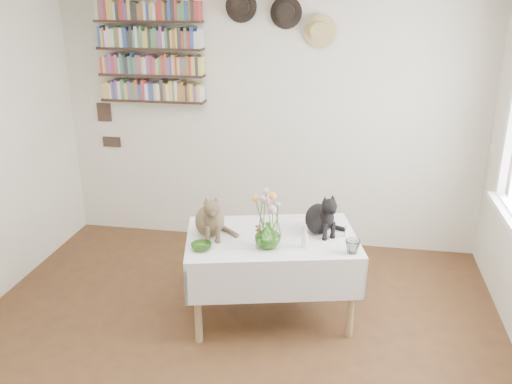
% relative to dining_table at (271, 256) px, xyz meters
% --- Properties ---
extents(room, '(4.08, 4.58, 2.58)m').
position_rel_dining_table_xyz_m(room, '(-0.23, -0.89, 0.74)').
color(room, brown).
rests_on(room, ground).
extents(dining_table, '(1.41, 1.08, 0.67)m').
position_rel_dining_table_xyz_m(dining_table, '(0.00, 0.00, 0.00)').
color(dining_table, white).
rests_on(dining_table, room).
extents(tabby_cat, '(0.33, 0.37, 0.35)m').
position_rel_dining_table_xyz_m(tabby_cat, '(-0.46, -0.05, 0.34)').
color(tabby_cat, '#776444').
rests_on(tabby_cat, dining_table).
extents(black_cat, '(0.36, 0.36, 0.34)m').
position_rel_dining_table_xyz_m(black_cat, '(0.34, 0.13, 0.33)').
color(black_cat, black).
rests_on(black_cat, dining_table).
extents(flower_vase, '(0.19, 0.19, 0.19)m').
position_rel_dining_table_xyz_m(flower_vase, '(0.00, -0.19, 0.26)').
color(flower_vase, '#74C146').
rests_on(flower_vase, dining_table).
extents(green_bowl, '(0.17, 0.17, 0.05)m').
position_rel_dining_table_xyz_m(green_bowl, '(-0.45, -0.31, 0.19)').
color(green_bowl, '#74C146').
rests_on(green_bowl, dining_table).
extents(drinking_glass, '(0.11, 0.11, 0.10)m').
position_rel_dining_table_xyz_m(drinking_glass, '(0.59, -0.18, 0.21)').
color(drinking_glass, white).
rests_on(drinking_glass, dining_table).
extents(candlestick, '(0.05, 0.05, 0.17)m').
position_rel_dining_table_xyz_m(candlestick, '(0.26, -0.15, 0.22)').
color(candlestick, white).
rests_on(candlestick, dining_table).
extents(berry_jar, '(0.05, 0.05, 0.19)m').
position_rel_dining_table_xyz_m(berry_jar, '(-0.06, -0.21, 0.25)').
color(berry_jar, white).
rests_on(berry_jar, dining_table).
extents(porcelain_figurine, '(0.05, 0.05, 0.09)m').
position_rel_dining_table_xyz_m(porcelain_figurine, '(0.54, 0.09, 0.20)').
color(porcelain_figurine, white).
rests_on(porcelain_figurine, dining_table).
extents(flower_bouquet, '(0.17, 0.13, 0.39)m').
position_rel_dining_table_xyz_m(flower_bouquet, '(0.00, -0.18, 0.51)').
color(flower_bouquet, '#4C7233').
rests_on(flower_bouquet, flower_vase).
extents(bookshelf_unit, '(1.00, 0.16, 0.91)m').
position_rel_dining_table_xyz_m(bookshelf_unit, '(-1.33, 1.27, 1.34)').
color(bookshelf_unit, '#312016').
rests_on(bookshelf_unit, room).
extents(wall_hats, '(0.98, 0.09, 0.48)m').
position_rel_dining_table_xyz_m(wall_hats, '(-0.12, 1.30, 1.66)').
color(wall_hats, black).
rests_on(wall_hats, room).
extents(wall_art_plaques, '(0.21, 0.02, 0.44)m').
position_rel_dining_table_xyz_m(wall_art_plaques, '(-1.86, 1.34, 0.62)').
color(wall_art_plaques, '#38281E').
rests_on(wall_art_plaques, room).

